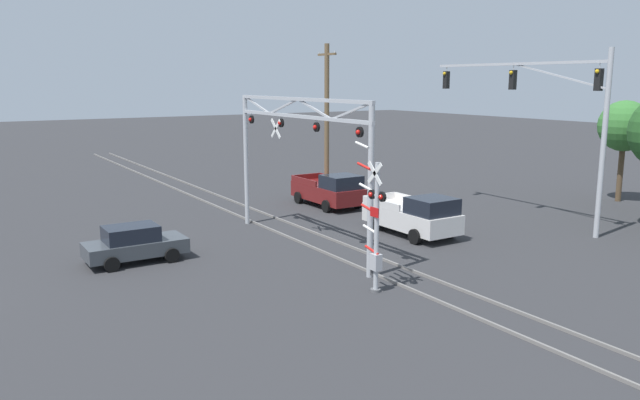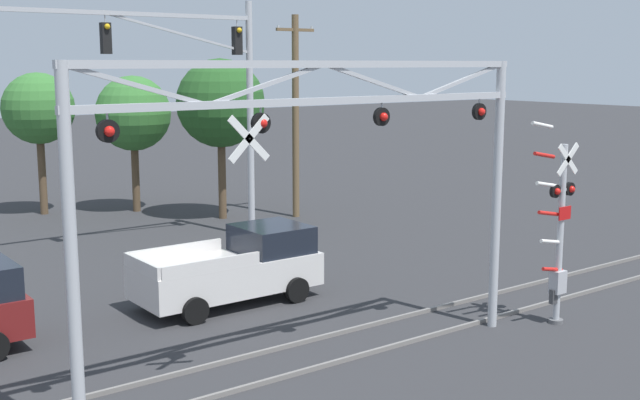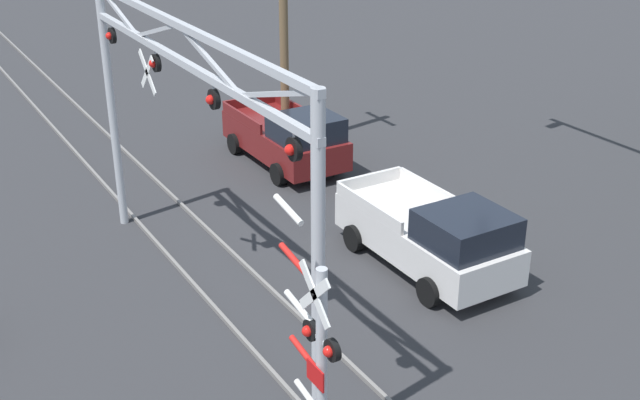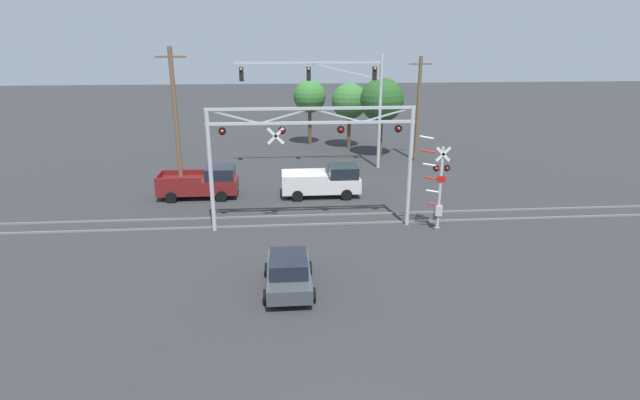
{
  "view_description": "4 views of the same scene",
  "coord_description": "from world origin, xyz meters",
  "px_view_note": "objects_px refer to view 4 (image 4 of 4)",
  "views": [
    {
      "loc": [
        22.66,
        2.34,
        7.03
      ],
      "look_at": [
        -1.82,
        17.69,
        1.51
      ],
      "focal_mm": 35.0,
      "sensor_mm": 36.0,
      "label": 1
    },
    {
      "loc": [
        -9.45,
        2.99,
        6.32
      ],
      "look_at": [
        1.32,
        17.36,
        3.24
      ],
      "focal_mm": 45.0,
      "sensor_mm": 36.0,
      "label": 2
    },
    {
      "loc": [
        14.34,
        9.97,
        9.53
      ],
      "look_at": [
        0.97,
        17.98,
        2.45
      ],
      "focal_mm": 45.0,
      "sensor_mm": 36.0,
      "label": 3
    },
    {
      "loc": [
        -1.59,
        -9.27,
        9.7
      ],
      "look_at": [
        0.42,
        15.39,
        1.54
      ],
      "focal_mm": 28.0,
      "sensor_mm": 36.0,
      "label": 4
    }
  ],
  "objects_px": {
    "pickup_truck_following": "(202,183)",
    "sedan_waiting": "(289,272)",
    "pickup_truck_lead": "(325,181)",
    "traffic_signal_span": "(346,91)",
    "background_tree_beyond_span": "(310,97)",
    "background_tree_far_left_verge": "(349,101)",
    "utility_pole_right": "(418,108)",
    "background_tree_far_right_verge": "(382,100)",
    "utility_pole_left": "(176,121)",
    "crossing_signal_mast": "(438,191)",
    "crossing_gantry": "(311,145)"
  },
  "relations": [
    {
      "from": "pickup_truck_following",
      "to": "sedan_waiting",
      "type": "xyz_separation_m",
      "value": [
        5.14,
        -12.54,
        -0.2
      ]
    },
    {
      "from": "crossing_signal_mast",
      "to": "utility_pole_right",
      "type": "xyz_separation_m",
      "value": [
        2.96,
        15.21,
        2.15
      ]
    },
    {
      "from": "crossing_signal_mast",
      "to": "background_tree_far_left_verge",
      "type": "height_order",
      "value": "background_tree_far_left_verge"
    },
    {
      "from": "utility_pole_right",
      "to": "background_tree_far_right_verge",
      "type": "bearing_deg",
      "value": 150.33
    },
    {
      "from": "crossing_signal_mast",
      "to": "background_tree_beyond_span",
      "type": "height_order",
      "value": "background_tree_beyond_span"
    },
    {
      "from": "crossing_signal_mast",
      "to": "pickup_truck_following",
      "type": "bearing_deg",
      "value": 152.92
    },
    {
      "from": "pickup_truck_following",
      "to": "sedan_waiting",
      "type": "distance_m",
      "value": 13.55
    },
    {
      "from": "utility_pole_right",
      "to": "background_tree_far_right_verge",
      "type": "height_order",
      "value": "utility_pole_right"
    },
    {
      "from": "crossing_signal_mast",
      "to": "traffic_signal_span",
      "type": "distance_m",
      "value": 13.94
    },
    {
      "from": "pickup_truck_following",
      "to": "utility_pole_left",
      "type": "height_order",
      "value": "utility_pole_left"
    },
    {
      "from": "pickup_truck_lead",
      "to": "pickup_truck_following",
      "type": "bearing_deg",
      "value": 177.45
    },
    {
      "from": "pickup_truck_lead",
      "to": "utility_pole_right",
      "type": "relative_size",
      "value": 0.6
    },
    {
      "from": "utility_pole_left",
      "to": "background_tree_far_right_verge",
      "type": "bearing_deg",
      "value": 32.5
    },
    {
      "from": "crossing_gantry",
      "to": "pickup_truck_lead",
      "type": "relative_size",
      "value": 2.13
    },
    {
      "from": "background_tree_far_right_verge",
      "to": "pickup_truck_following",
      "type": "bearing_deg",
      "value": -142.9
    },
    {
      "from": "crossing_gantry",
      "to": "crossing_signal_mast",
      "type": "distance_m",
      "value": 6.95
    },
    {
      "from": "utility_pole_left",
      "to": "background_tree_beyond_span",
      "type": "distance_m",
      "value": 17.37
    },
    {
      "from": "pickup_truck_lead",
      "to": "background_tree_far_left_verge",
      "type": "xyz_separation_m",
      "value": [
        3.44,
        14.07,
        3.25
      ]
    },
    {
      "from": "crossing_signal_mast",
      "to": "utility_pole_right",
      "type": "relative_size",
      "value": 0.61
    },
    {
      "from": "background_tree_far_left_verge",
      "to": "utility_pole_right",
      "type": "bearing_deg",
      "value": -47.1
    },
    {
      "from": "sedan_waiting",
      "to": "background_tree_far_right_verge",
      "type": "height_order",
      "value": "background_tree_far_right_verge"
    },
    {
      "from": "pickup_truck_lead",
      "to": "sedan_waiting",
      "type": "relative_size",
      "value": 1.27
    },
    {
      "from": "utility_pole_left",
      "to": "background_tree_far_left_verge",
      "type": "distance_m",
      "value": 18.12
    },
    {
      "from": "traffic_signal_span",
      "to": "background_tree_far_right_verge",
      "type": "relative_size",
      "value": 1.65
    },
    {
      "from": "pickup_truck_lead",
      "to": "utility_pole_left",
      "type": "distance_m",
      "value": 9.93
    },
    {
      "from": "crossing_gantry",
      "to": "traffic_signal_span",
      "type": "relative_size",
      "value": 0.97
    },
    {
      "from": "pickup_truck_following",
      "to": "pickup_truck_lead",
      "type": "bearing_deg",
      "value": -2.55
    },
    {
      "from": "background_tree_far_left_verge",
      "to": "utility_pole_left",
      "type": "bearing_deg",
      "value": -133.94
    },
    {
      "from": "pickup_truck_lead",
      "to": "background_tree_far_right_verge",
      "type": "xyz_separation_m",
      "value": [
        5.6,
        10.41,
        3.77
      ]
    },
    {
      "from": "traffic_signal_span",
      "to": "utility_pole_right",
      "type": "relative_size",
      "value": 1.31
    },
    {
      "from": "crossing_gantry",
      "to": "sedan_waiting",
      "type": "distance_m",
      "value": 7.78
    },
    {
      "from": "background_tree_beyond_span",
      "to": "utility_pole_right",
      "type": "bearing_deg",
      "value": -39.95
    },
    {
      "from": "traffic_signal_span",
      "to": "background_tree_far_right_verge",
      "type": "bearing_deg",
      "value": 46.64
    },
    {
      "from": "crossing_gantry",
      "to": "crossing_signal_mast",
      "type": "height_order",
      "value": "crossing_gantry"
    },
    {
      "from": "pickup_truck_following",
      "to": "background_tree_beyond_span",
      "type": "height_order",
      "value": "background_tree_beyond_span"
    },
    {
      "from": "crossing_signal_mast",
      "to": "background_tree_far_left_verge",
      "type": "xyz_separation_m",
      "value": [
        -1.84,
        20.37,
        2.08
      ]
    },
    {
      "from": "traffic_signal_span",
      "to": "pickup_truck_lead",
      "type": "relative_size",
      "value": 2.19
    },
    {
      "from": "traffic_signal_span",
      "to": "background_tree_beyond_span",
      "type": "relative_size",
      "value": 1.81
    },
    {
      "from": "pickup_truck_lead",
      "to": "background_tree_beyond_span",
      "type": "bearing_deg",
      "value": 89.93
    },
    {
      "from": "background_tree_beyond_span",
      "to": "background_tree_far_right_verge",
      "type": "distance_m",
      "value": 7.76
    },
    {
      "from": "background_tree_far_right_verge",
      "to": "crossing_gantry",
      "type": "bearing_deg",
      "value": -113.17
    },
    {
      "from": "traffic_signal_span",
      "to": "utility_pole_left",
      "type": "bearing_deg",
      "value": -153.05
    },
    {
      "from": "pickup_truck_following",
      "to": "background_tree_beyond_span",
      "type": "bearing_deg",
      "value": 63.43
    },
    {
      "from": "crossing_signal_mast",
      "to": "sedan_waiting",
      "type": "distance_m",
      "value": 9.91
    },
    {
      "from": "background_tree_beyond_span",
      "to": "background_tree_far_left_verge",
      "type": "height_order",
      "value": "background_tree_beyond_span"
    },
    {
      "from": "crossing_signal_mast",
      "to": "pickup_truck_following",
      "type": "height_order",
      "value": "crossing_signal_mast"
    },
    {
      "from": "pickup_truck_following",
      "to": "utility_pole_right",
      "type": "distance_m",
      "value": 18.41
    },
    {
      "from": "traffic_signal_span",
      "to": "background_tree_far_left_verge",
      "type": "distance_m",
      "value": 7.6
    },
    {
      "from": "pickup_truck_following",
      "to": "background_tree_far_left_verge",
      "type": "relative_size",
      "value": 0.84
    },
    {
      "from": "pickup_truck_lead",
      "to": "traffic_signal_span",
      "type": "bearing_deg",
      "value": 72.3
    }
  ]
}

